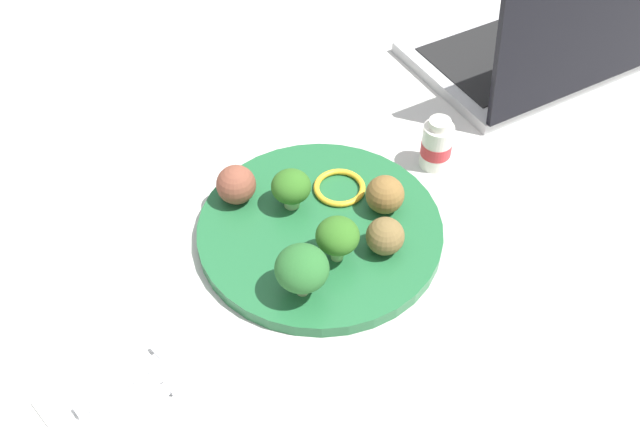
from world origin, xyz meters
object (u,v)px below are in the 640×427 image
at_px(broccoli_floret_center, 338,236).
at_px(knife, 158,394).
at_px(meatball_center, 385,195).
at_px(yogurt_bottle, 437,145).
at_px(fork, 137,370).
at_px(plate, 320,230).
at_px(meatball_near_rim, 385,236).
at_px(broccoli_floret_far_rim, 302,269).
at_px(broccoli_floret_back_right, 290,188).
at_px(laptop, 542,45).
at_px(pepper_ring_far_rim, 339,188).
at_px(napkin, 142,389).
at_px(meatball_front_right, 236,185).

relative_size(broccoli_floret_center, knife, 0.37).
distance_m(meatball_center, yogurt_bottle, 0.12).
bearing_deg(fork, plate, -0.21).
bearing_deg(meatball_near_rim, broccoli_floret_far_rim, 167.83).
height_order(broccoli_floret_back_right, meatball_near_rim, broccoli_floret_back_right).
bearing_deg(plate, laptop, -0.07).
height_order(broccoli_floret_center, broccoli_floret_far_rim, broccoli_floret_far_rim).
xyz_separation_m(plate, yogurt_bottle, (0.19, -0.02, 0.02)).
distance_m(pepper_ring_far_rim, napkin, 0.32).
bearing_deg(plate, broccoli_floret_center, -114.09).
xyz_separation_m(broccoli_floret_far_rim, broccoli_floret_back_right, (0.08, 0.10, -0.01)).
distance_m(fork, knife, 0.04).
relative_size(fork, yogurt_bottle, 1.72).
xyz_separation_m(meatball_front_right, laptop, (0.49, -0.10, 0.00)).
bearing_deg(napkin, laptop, 1.26).
height_order(broccoli_floret_center, meatball_front_right, broccoli_floret_center).
relative_size(meatball_front_right, yogurt_bottle, 0.66).
bearing_deg(broccoli_floret_center, plate, 65.91).
bearing_deg(broccoli_floret_far_rim, laptop, 5.56).
distance_m(broccoli_floret_far_rim, yogurt_bottle, 0.27).
relative_size(broccoli_floret_far_rim, broccoli_floret_back_right, 1.26).
relative_size(meatball_front_right, knife, 0.32).
bearing_deg(meatball_front_right, broccoli_floret_back_right, -56.80).
bearing_deg(fork, laptop, -0.12).
bearing_deg(pepper_ring_far_rim, broccoli_floret_far_rim, -151.06).
distance_m(fork, yogurt_bottle, 0.44).
height_order(pepper_ring_far_rim, laptop, laptop).
bearing_deg(yogurt_bottle, laptop, 4.11).
bearing_deg(meatball_front_right, knife, -148.53).
distance_m(napkin, yogurt_bottle, 0.45).
distance_m(broccoli_floret_center, meatball_center, 0.09).
height_order(napkin, laptop, laptop).
relative_size(broccoli_floret_back_right, meatball_center, 1.10).
bearing_deg(meatball_near_rim, fork, 164.80).
bearing_deg(plate, yogurt_bottle, -6.01).
height_order(plate, laptop, laptop).
xyz_separation_m(broccoli_floret_center, knife, (-0.24, 0.01, -0.04)).
height_order(meatball_near_rim, knife, meatball_near_rim).
bearing_deg(meatball_center, fork, 173.87).
bearing_deg(napkin, fork, 63.65).
distance_m(meatball_front_right, napkin, 0.26).
height_order(meatball_front_right, fork, meatball_front_right).
xyz_separation_m(broccoli_floret_far_rim, fork, (-0.17, 0.05, -0.05)).
bearing_deg(broccoli_floret_back_right, plate, -87.25).
height_order(meatball_front_right, napkin, meatball_front_right).
distance_m(meatball_center, napkin, 0.34).
xyz_separation_m(broccoli_floret_far_rim, laptop, (0.53, 0.05, -0.01)).
xyz_separation_m(napkin, fork, (0.01, 0.02, 0.00)).
bearing_deg(broccoli_floret_back_right, meatball_near_rim, -77.54).
relative_size(broccoli_floret_center, broccoli_floret_back_right, 1.11).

